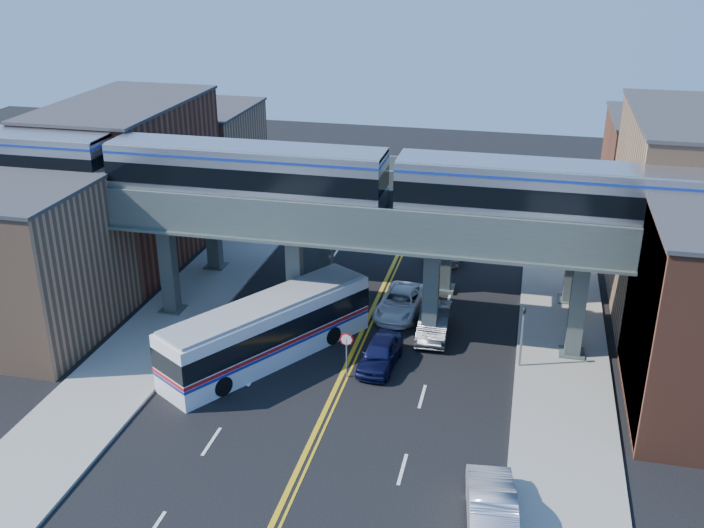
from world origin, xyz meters
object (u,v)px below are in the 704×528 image
(stop_sign, at_px, (347,348))
(car_lane_d, at_px, (447,242))
(car_lane_a, at_px, (380,353))
(car_lane_c, at_px, (401,302))
(traffic_signal, at_px, (522,330))
(car_parked_curb, at_px, (491,507))
(transit_train, at_px, (246,173))
(car_lane_b, at_px, (434,322))
(transit_bus, at_px, (268,330))

(stop_sign, distance_m, car_lane_d, 18.67)
(car_lane_a, height_order, car_lane_c, car_lane_a)
(car_lane_c, bearing_deg, traffic_signal, -29.62)
(traffic_signal, distance_m, car_parked_curb, 12.76)
(stop_sign, distance_m, car_parked_curb, 12.71)
(transit_train, bearing_deg, stop_sign, -35.62)
(traffic_signal, xyz_separation_m, car_lane_a, (-7.40, -1.44, -1.54))
(stop_sign, bearing_deg, car_parked_curb, -49.69)
(traffic_signal, distance_m, car_lane_d, 16.51)
(stop_sign, xyz_separation_m, car_lane_b, (3.87, 5.76, -0.96))
(stop_sign, bearing_deg, transit_bus, 167.98)
(car_lane_c, relative_size, car_lane_d, 0.84)
(stop_sign, xyz_separation_m, car_lane_c, (1.50, 8.03, -1.02))
(transit_train, xyz_separation_m, car_lane_a, (8.48, -3.44, -8.57))
(traffic_signal, bearing_deg, transit_bus, -171.57)
(transit_bus, relative_size, car_lane_a, 2.77)
(transit_train, relative_size, car_lane_b, 10.01)
(traffic_signal, distance_m, car_lane_c, 9.08)
(transit_bus, bearing_deg, car_lane_d, 8.21)
(car_lane_c, distance_m, car_lane_d, 10.49)
(traffic_signal, xyz_separation_m, transit_bus, (-13.56, -2.01, -0.60))
(transit_train, xyz_separation_m, car_lane_b, (10.85, 0.76, -8.53))
(transit_bus, distance_m, car_lane_a, 6.25)
(transit_train, height_order, car_lane_a, transit_train)
(car_lane_d, distance_m, car_parked_curb, 28.52)
(car_lane_c, xyz_separation_m, car_parked_curb, (6.70, -17.70, 0.14))
(car_lane_b, bearing_deg, transit_train, -177.75)
(transit_train, bearing_deg, car_lane_c, 19.66)
(transit_train, distance_m, car_lane_b, 13.82)
(traffic_signal, height_order, car_parked_curb, traffic_signal)
(car_lane_d, relative_size, car_parked_curb, 1.19)
(car_parked_curb, bearing_deg, car_lane_c, -76.24)
(transit_bus, height_order, car_lane_d, transit_bus)
(stop_sign, xyz_separation_m, transit_bus, (-4.66, 0.99, -0.06))
(stop_sign, height_order, car_parked_curb, stop_sign)
(transit_train, height_order, car_lane_d, transit_train)
(car_lane_a, height_order, car_lane_d, car_lane_d)
(car_lane_d, bearing_deg, car_lane_a, -94.57)
(car_lane_b, xyz_separation_m, car_lane_c, (-2.37, 2.27, -0.06))
(traffic_signal, bearing_deg, car_lane_c, 145.80)
(car_lane_b, relative_size, car_lane_c, 0.91)
(car_parked_curb, bearing_deg, transit_bus, -46.64)
(car_lane_c, bearing_deg, car_lane_b, -39.16)
(transit_bus, bearing_deg, transit_train, 62.31)
(car_lane_c, height_order, car_parked_curb, car_parked_curb)
(stop_sign, height_order, traffic_signal, traffic_signal)
(car_lane_b, height_order, car_lane_d, car_lane_d)
(car_lane_a, xyz_separation_m, car_lane_c, (0.00, 6.47, -0.02))
(stop_sign, height_order, car_lane_c, stop_sign)
(car_lane_b, distance_m, car_parked_curb, 16.02)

